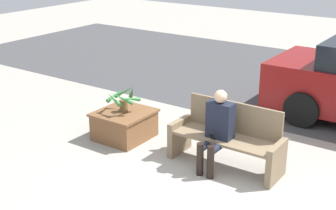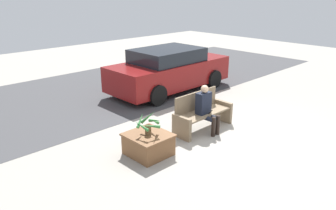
% 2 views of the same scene
% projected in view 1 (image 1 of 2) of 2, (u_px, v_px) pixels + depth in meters
% --- Properties ---
extents(ground_plane, '(30.00, 30.00, 0.00)m').
position_uv_depth(ground_plane, '(211.00, 189.00, 6.38)').
color(ground_plane, '#9E998E').
extents(road_surface, '(20.00, 6.00, 0.01)m').
position_uv_depth(road_surface, '(331.00, 88.00, 10.60)').
color(road_surface, '#424244').
rests_on(road_surface, ground_plane).
extents(bench, '(1.70, 0.57, 0.94)m').
position_uv_depth(bench, '(227.00, 138.00, 6.94)').
color(bench, '#7A664C').
rests_on(bench, ground_plane).
extents(person_seated, '(0.38, 0.57, 1.20)m').
position_uv_depth(person_seated, '(217.00, 127.00, 6.75)').
color(person_seated, black).
rests_on(person_seated, ground_plane).
extents(planter_box, '(0.86, 0.90, 0.48)m').
position_uv_depth(planter_box, '(124.00, 124.00, 7.92)').
color(planter_box, brown).
rests_on(planter_box, ground_plane).
extents(potted_plant, '(0.54, 0.55, 0.49)m').
position_uv_depth(potted_plant, '(123.00, 98.00, 7.75)').
color(potted_plant, brown).
rests_on(potted_plant, planter_box).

